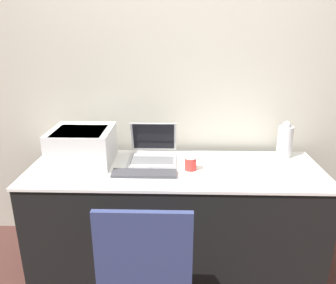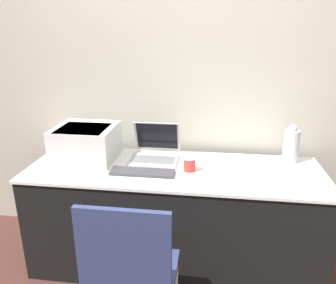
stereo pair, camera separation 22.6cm
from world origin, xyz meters
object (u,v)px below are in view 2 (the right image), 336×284
chair (130,268)px  laptop_left (155,151)px  metal_pitcher (291,145)px  printer (86,142)px  coffee_cup (190,164)px  external_keyboard (142,172)px

chair → laptop_left: bearing=91.7°
metal_pitcher → chair: size_ratio=0.30×
metal_pitcher → printer: bearing=-174.3°
metal_pitcher → chair: bearing=-134.1°
printer → metal_pitcher: bearing=5.7°
laptop_left → coffee_cup: 0.33m
coffee_cup → metal_pitcher: (0.71, 0.26, 0.08)m
chair → printer: bearing=122.1°
printer → chair: printer is taller
printer → chair: bearing=-57.9°
chair → external_keyboard: bearing=95.8°
printer → coffee_cup: 0.78m
laptop_left → printer: bearing=-170.8°
laptop_left → chair: 0.97m
coffee_cup → chair: 0.82m
laptop_left → chair: (0.03, -0.92, -0.29)m
external_keyboard → chair: chair is taller
chair → coffee_cup: bearing=71.4°
external_keyboard → chair: (0.06, -0.63, -0.25)m
laptop_left → coffee_cup: bearing=-35.3°
external_keyboard → chair: bearing=-84.2°
laptop_left → chair: size_ratio=0.37×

